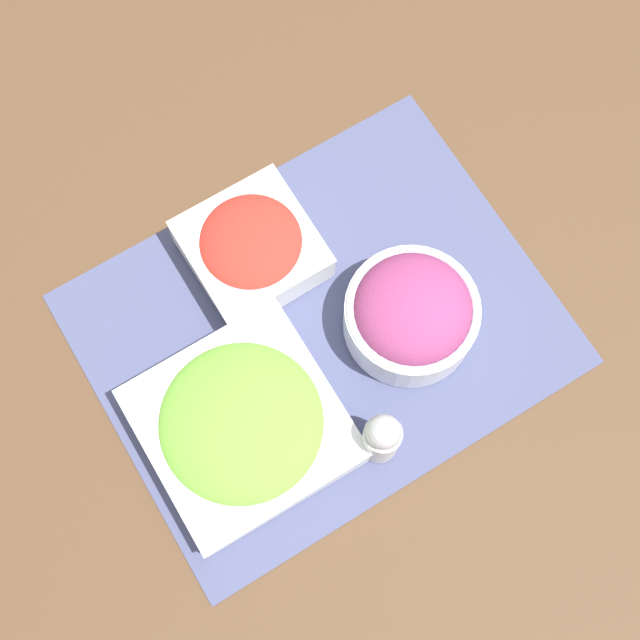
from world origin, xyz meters
TOP-DOWN VIEW (x-y plane):
  - ground_plane at (0.00, 0.00)m, footprint 3.00×3.00m
  - placemat at (0.00, 0.00)m, footprint 0.50×0.40m
  - onion_bowl at (-0.09, 0.05)m, footprint 0.15×0.15m
  - lettuce_bowl at (0.13, 0.06)m, footprint 0.20×0.20m
  - tomato_bowl at (0.02, -0.11)m, footprint 0.14×0.14m
  - pepper_shaker at (0.01, 0.15)m, footprint 0.04×0.04m

SIDE VIEW (x-z plane):
  - ground_plane at x=0.00m, z-range 0.00..0.00m
  - placemat at x=0.00m, z-range 0.00..0.00m
  - lettuce_bowl at x=0.13m, z-range 0.00..0.07m
  - tomato_bowl at x=0.02m, z-range 0.00..0.07m
  - onion_bowl at x=-0.09m, z-range 0.00..0.09m
  - pepper_shaker at x=0.01m, z-range 0.00..0.10m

